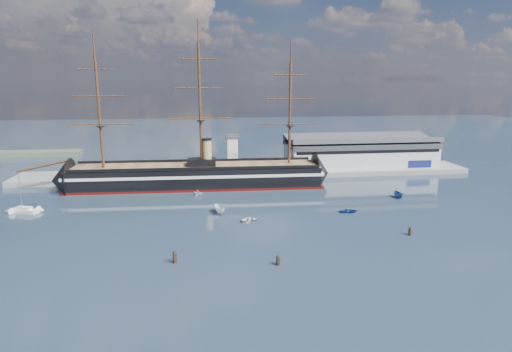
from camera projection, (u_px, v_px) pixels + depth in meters
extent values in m
plane|color=#202D36|center=(232.00, 201.00, 137.11)|extent=(600.00, 600.00, 0.00)
cube|color=slate|center=(249.00, 175.00, 173.20)|extent=(180.00, 18.00, 2.00)
cube|color=#B7BABC|center=(360.00, 154.00, 181.80)|extent=(62.00, 20.00, 10.00)
cube|color=#3F4247|center=(361.00, 141.00, 180.56)|extent=(63.00, 21.00, 2.00)
cube|color=silver|center=(232.00, 155.00, 167.39)|extent=(4.00, 4.00, 14.00)
cube|color=#3F4247|center=(232.00, 136.00, 165.73)|extent=(5.00, 5.00, 1.00)
cube|color=black|center=(197.00, 176.00, 154.09)|extent=(88.50, 19.03, 7.00)
cube|color=silver|center=(196.00, 173.00, 153.83)|extent=(90.51, 19.34, 1.00)
cube|color=#400B08|center=(197.00, 186.00, 154.90)|extent=(90.51, 19.30, 0.90)
cone|color=black|center=(61.00, 181.00, 148.07)|extent=(14.53, 16.15, 15.68)
cone|color=black|center=(321.00, 173.00, 160.25)|extent=(11.53, 16.05, 15.68)
cube|color=brown|center=(196.00, 166.00, 153.30)|extent=(88.46, 17.75, 0.40)
cube|color=black|center=(202.00, 162.00, 153.25)|extent=(10.20, 6.34, 2.50)
cylinder|color=tan|center=(207.00, 152.00, 152.73)|extent=(3.20, 3.20, 9.00)
cylinder|color=#381E0F|center=(43.00, 166.00, 146.17)|extent=(17.77, 1.31, 4.43)
cylinder|color=#381E0F|center=(99.00, 113.00, 144.85)|extent=(0.90, 0.90, 38.00)
cylinder|color=#381E0F|center=(200.00, 106.00, 148.86)|extent=(0.90, 0.90, 42.00)
cylinder|color=#381E0F|center=(290.00, 114.00, 153.71)|extent=(0.90, 0.90, 36.00)
cube|color=silver|center=(25.00, 211.00, 124.58)|extent=(8.49, 5.49, 1.10)
cube|color=silver|center=(24.00, 208.00, 124.39)|extent=(4.72, 3.36, 0.88)
cylinder|color=#B2B2B7|center=(20.00, 189.00, 123.05)|extent=(0.18, 0.18, 12.05)
imported|color=white|center=(220.00, 214.00, 123.78)|extent=(8.01, 4.25, 3.04)
imported|color=silver|center=(251.00, 221.00, 117.09)|extent=(2.17, 3.60, 1.57)
imported|color=silver|center=(198.00, 195.00, 143.43)|extent=(5.18, 5.89, 2.03)
imported|color=navy|center=(349.00, 213.00, 124.78)|extent=(1.68, 3.29, 1.47)
imported|color=#2D4988|center=(398.00, 198.00, 140.24)|extent=(6.20, 2.27, 2.48)
cylinder|color=black|center=(174.00, 263.00, 90.45)|extent=(0.64, 0.64, 3.44)
cylinder|color=black|center=(278.00, 265.00, 89.52)|extent=(0.64, 0.64, 2.86)
cylinder|color=black|center=(409.00, 235.00, 106.63)|extent=(0.64, 0.64, 2.82)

